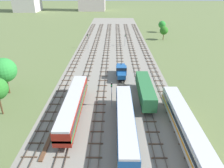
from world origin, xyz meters
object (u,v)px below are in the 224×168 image
(passenger_coach_right_nearest, at_px, (186,125))
(signal_post_nearest, at_px, (125,39))
(diesel_railcar_centre_near, at_px, (125,121))
(shunter_loco_centre_far, at_px, (121,71))
(signal_post_near, at_px, (112,92))
(signal_post_mid, at_px, (88,39))
(diesel_railcar_left_mid, at_px, (73,104))
(freight_boxcar_centre_right_midfar, at_px, (145,90))

(passenger_coach_right_nearest, height_order, signal_post_nearest, signal_post_nearest)
(passenger_coach_right_nearest, height_order, diesel_railcar_centre_near, same)
(shunter_loco_centre_far, relative_size, signal_post_near, 1.53)
(diesel_railcar_centre_near, bearing_deg, signal_post_near, 105.68)
(signal_post_near, distance_m, signal_post_mid, 43.62)
(diesel_railcar_left_mid, height_order, freight_boxcar_centre_right_midfar, diesel_railcar_left_mid)
(freight_boxcar_centre_right_midfar, xyz_separation_m, signal_post_mid, (-16.83, 39.55, 1.13))
(diesel_railcar_left_mid, height_order, signal_post_mid, signal_post_mid)
(shunter_loco_centre_far, distance_m, signal_post_mid, 30.23)
(passenger_coach_right_nearest, relative_size, signal_post_mid, 3.88)
(diesel_railcar_left_mid, xyz_separation_m, signal_post_mid, (-2.40, 46.04, 0.98))
(freight_boxcar_centre_right_midfar, bearing_deg, diesel_railcar_centre_near, -112.61)
(passenger_coach_right_nearest, distance_m, signal_post_near, 15.51)
(diesel_railcar_centre_near, xyz_separation_m, signal_post_nearest, (2.40, 54.89, 0.41))
(shunter_loco_centre_far, bearing_deg, diesel_railcar_centre_near, -90.00)
(diesel_railcar_left_mid, relative_size, freight_boxcar_centre_right_midfar, 1.46)
(diesel_railcar_centre_near, xyz_separation_m, diesel_railcar_left_mid, (-9.61, 5.07, 0.00))
(freight_boxcar_centre_right_midfar, distance_m, signal_post_nearest, 43.41)
(passenger_coach_right_nearest, relative_size, signal_post_nearest, 4.71)
(diesel_railcar_centre_near, relative_size, shunter_loco_centre_far, 2.42)
(freight_boxcar_centre_right_midfar, distance_m, signal_post_mid, 42.99)
(diesel_railcar_centre_near, distance_m, signal_post_near, 8.94)
(diesel_railcar_left_mid, xyz_separation_m, shunter_loco_centre_far, (9.61, 18.35, -0.59))
(signal_post_nearest, xyz_separation_m, signal_post_mid, (-14.42, -3.79, 0.58))
(diesel_railcar_centre_near, xyz_separation_m, shunter_loco_centre_far, (-0.00, 23.41, -0.59))
(diesel_railcar_centre_near, distance_m, signal_post_nearest, 54.95)
(signal_post_nearest, distance_m, signal_post_near, 46.58)
(freight_boxcar_centre_right_midfar, bearing_deg, signal_post_mid, 113.05)
(signal_post_nearest, bearing_deg, shunter_loco_centre_far, -94.37)
(diesel_railcar_centre_near, xyz_separation_m, freight_boxcar_centre_right_midfar, (4.81, 11.56, -0.15))
(shunter_loco_centre_far, bearing_deg, signal_post_near, -99.19)
(passenger_coach_right_nearest, distance_m, signal_post_mid, 56.61)
(signal_post_nearest, xyz_separation_m, signal_post_near, (-4.81, -46.33, 0.50))
(shunter_loco_centre_far, bearing_deg, freight_boxcar_centre_right_midfar, -67.90)
(shunter_loco_centre_far, xyz_separation_m, signal_post_nearest, (2.40, 31.48, 1.00))
(signal_post_near, bearing_deg, signal_post_nearest, 84.08)
(signal_post_near, bearing_deg, freight_boxcar_centre_right_midfar, 22.56)
(passenger_coach_right_nearest, distance_m, diesel_railcar_left_mid, 20.22)
(passenger_coach_right_nearest, bearing_deg, signal_post_mid, 112.46)
(diesel_railcar_centre_near, height_order, shunter_loco_centre_far, diesel_railcar_centre_near)
(signal_post_near, bearing_deg, signal_post_mid, 102.73)
(passenger_coach_right_nearest, bearing_deg, signal_post_near, 140.91)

